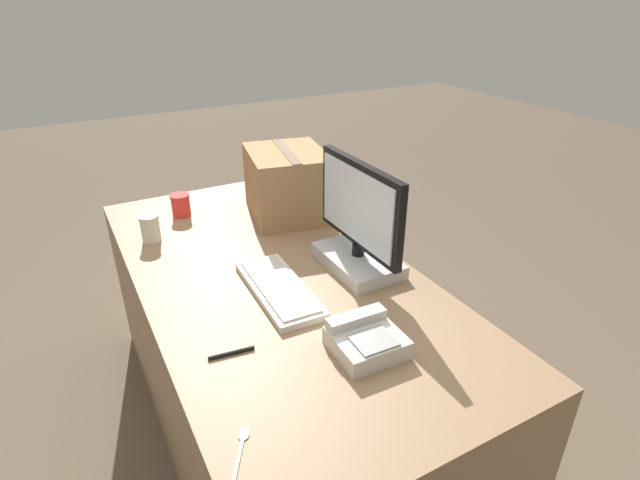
# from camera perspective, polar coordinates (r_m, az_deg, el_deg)

# --- Properties ---
(ground_plane) EXTENTS (12.00, 12.00, 0.00)m
(ground_plane) POSITION_cam_1_polar(r_m,az_deg,el_deg) (2.25, -4.42, -20.27)
(ground_plane) COLOR brown
(office_desk) EXTENTS (1.80, 0.90, 0.75)m
(office_desk) POSITION_cam_1_polar(r_m,az_deg,el_deg) (1.99, -4.82, -12.95)
(office_desk) COLOR #8C6B4C
(office_desk) RESTS_ON ground_plane
(monitor) EXTENTS (0.46, 0.21, 0.39)m
(monitor) POSITION_cam_1_polar(r_m,az_deg,el_deg) (1.73, 4.44, 1.21)
(monitor) COLOR #B7B7B7
(monitor) RESTS_ON office_desk
(keyboard) EXTENTS (0.42, 0.18, 0.03)m
(keyboard) POSITION_cam_1_polar(r_m,az_deg,el_deg) (1.65, -4.72, -5.56)
(keyboard) COLOR beige
(keyboard) RESTS_ON office_desk
(desk_phone) EXTENTS (0.18, 0.19, 0.08)m
(desk_phone) POSITION_cam_1_polar(r_m,az_deg,el_deg) (1.41, 5.25, -11.27)
(desk_phone) COLOR beige
(desk_phone) RESTS_ON office_desk
(paper_cup_left) EXTENTS (0.09, 0.09, 0.10)m
(paper_cup_left) POSITION_cam_1_polar(r_m,az_deg,el_deg) (2.25, -15.63, 3.87)
(paper_cup_left) COLOR red
(paper_cup_left) RESTS_ON office_desk
(paper_cup_right) EXTENTS (0.08, 0.08, 0.11)m
(paper_cup_right) POSITION_cam_1_polar(r_m,az_deg,el_deg) (2.06, -18.84, 1.28)
(paper_cup_right) COLOR beige
(paper_cup_right) RESTS_ON office_desk
(spoon) EXTENTS (0.13, 0.08, 0.00)m
(spoon) POSITION_cam_1_polar(r_m,az_deg,el_deg) (1.20, -8.91, -21.97)
(spoon) COLOR silver
(spoon) RESTS_ON office_desk
(cardboard_box) EXTENTS (0.42, 0.38, 0.29)m
(cardboard_box) POSITION_cam_1_polar(r_m,az_deg,el_deg) (2.15, -3.76, 6.47)
(cardboard_box) COLOR #9E754C
(cardboard_box) RESTS_ON office_desk
(pen_marker) EXTENTS (0.03, 0.13, 0.01)m
(pen_marker) POSITION_cam_1_polar(r_m,az_deg,el_deg) (1.42, -10.10, -12.58)
(pen_marker) COLOR black
(pen_marker) RESTS_ON office_desk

